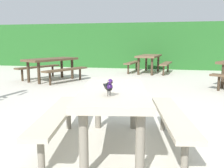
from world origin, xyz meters
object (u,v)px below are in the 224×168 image
object	(u,v)px
bird_grackle	(109,86)
picnic_table_far_centre	(51,64)
picnic_table_mid_left	(149,60)
picnic_table_foreground	(114,103)

from	to	relation	value
bird_grackle	picnic_table_far_centre	xyz separation A→B (m)	(-3.24, 5.23, -0.29)
bird_grackle	picnic_table_mid_left	size ratio (longest dim) A/B	0.14
picnic_table_mid_left	picnic_table_far_centre	bearing A→B (deg)	-137.23
picnic_table_mid_left	picnic_table_foreground	bearing A→B (deg)	-88.57
bird_grackle	picnic_table_foreground	bearing A→B (deg)	95.61
picnic_table_mid_left	picnic_table_far_centre	size ratio (longest dim) A/B	0.85
bird_grackle	picnic_table_mid_left	bearing A→B (deg)	91.66
bird_grackle	picnic_table_mid_left	xyz separation A→B (m)	(-0.23, 8.01, -0.29)
picnic_table_foreground	picnic_table_far_centre	xyz separation A→B (m)	(-3.19, 4.78, 0.00)
picnic_table_mid_left	picnic_table_far_centre	xyz separation A→B (m)	(-3.01, -2.78, 0.00)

